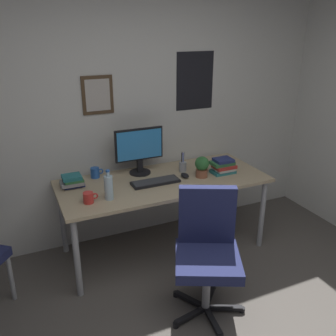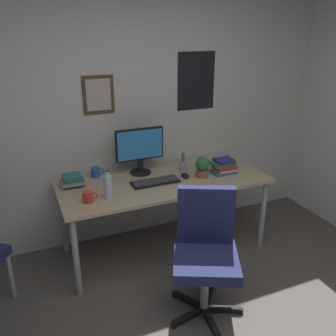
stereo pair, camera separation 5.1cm
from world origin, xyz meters
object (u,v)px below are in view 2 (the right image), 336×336
keyboard (156,182)px  computer_mouse (185,175)px  water_bottle (108,187)px  coffee_mug_near (88,197)px  monitor (140,149)px  pen_cup (183,166)px  office_chair (206,247)px  potted_plant (202,166)px  book_stack_right (73,181)px  coffee_mug_far (96,172)px  book_stack_left (224,166)px

keyboard → computer_mouse: size_ratio=3.91×
water_bottle → coffee_mug_near: water_bottle is taller
coffee_mug_near → monitor: bearing=36.0°
monitor → pen_cup: monitor is taller
office_chair → coffee_mug_near: size_ratio=7.98×
office_chair → monitor: size_ratio=2.07×
computer_mouse → potted_plant: size_ratio=0.56×
coffee_mug_near → potted_plant: size_ratio=0.61×
potted_plant → book_stack_right: potted_plant is taller
computer_mouse → book_stack_right: book_stack_right is taller
coffee_mug_near → keyboard: bearing=12.7°
monitor → potted_plant: monitor is taller
keyboard → computer_mouse: bearing=3.4°
keyboard → book_stack_right: size_ratio=2.14×
water_bottle → book_stack_right: bearing=121.7°
coffee_mug_far → book_stack_left: book_stack_left is taller
computer_mouse → coffee_mug_near: 0.94m
potted_plant → book_stack_right: (-1.13, 0.25, -0.05)m
office_chair → water_bottle: (-0.54, 0.66, 0.30)m
potted_plant → office_chair: bearing=-115.7°
water_bottle → coffee_mug_near: (-0.16, 0.00, -0.06)m
book_stack_right → computer_mouse: bearing=-11.5°
coffee_mug_near → book_stack_left: size_ratio=0.54×
book_stack_left → coffee_mug_far: bearing=161.5°
computer_mouse → book_stack_right: size_ratio=0.55×
coffee_mug_far → potted_plant: potted_plant is taller
office_chair → book_stack_left: office_chair is taller
keyboard → book_stack_left: bearing=-2.6°
pen_cup → computer_mouse: bearing=-108.1°
coffee_mug_far → office_chair: bearing=-65.2°
keyboard → potted_plant: 0.46m
potted_plant → book_stack_right: 1.16m
computer_mouse → coffee_mug_far: bearing=156.3°
pen_cup → book_stack_right: pen_cup is taller
monitor → book_stack_right: bearing=-174.2°
coffee_mug_near → water_bottle: bearing=-1.1°
office_chair → book_stack_left: bearing=52.0°
computer_mouse → office_chair: bearing=-105.2°
water_bottle → book_stack_left: (1.14, 0.11, -0.04)m
pen_cup → book_stack_left: (0.33, -0.18, 0.01)m
monitor → keyboard: bearing=-81.3°
book_stack_left → office_chair: bearing=-128.0°
monitor → coffee_mug_near: size_ratio=3.87×
computer_mouse → book_stack_left: 0.38m
computer_mouse → potted_plant: 0.18m
monitor → keyboard: (0.04, -0.28, -0.23)m
keyboard → potted_plant: bearing=-4.4°
water_bottle → pen_cup: 0.86m
office_chair → pen_cup: size_ratio=4.75×
coffee_mug_far → pen_cup: size_ratio=0.60×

